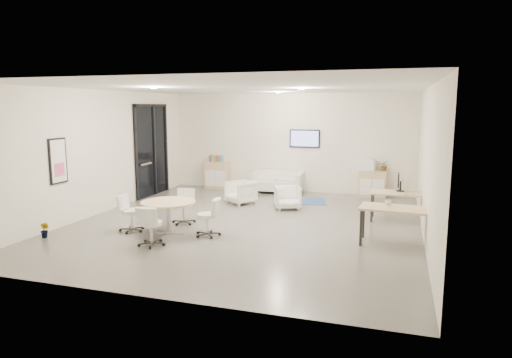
{
  "coord_description": "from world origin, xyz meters",
  "views": [
    {
      "loc": [
        3.41,
        -10.08,
        2.77
      ],
      "look_at": [
        0.13,
        0.4,
        1.02
      ],
      "focal_mm": 32.0,
      "sensor_mm": 36.0,
      "label": 1
    }
  ],
  "objects_px": {
    "sideboard_right": "(372,184)",
    "armchair_right": "(288,196)",
    "desk_front": "(397,211)",
    "sideboard_left": "(217,175)",
    "round_table": "(168,205)",
    "loveseat": "(278,183)",
    "armchair_left": "(241,191)",
    "desk_rear": "(400,195)"
  },
  "relations": [
    {
      "from": "sideboard_right",
      "to": "armchair_right",
      "type": "bearing_deg",
      "value": -131.08
    },
    {
      "from": "armchair_right",
      "to": "desk_front",
      "type": "bearing_deg",
      "value": -63.23
    },
    {
      "from": "sideboard_right",
      "to": "sideboard_left",
      "type": "bearing_deg",
      "value": -179.9
    },
    {
      "from": "sideboard_right",
      "to": "armchair_right",
      "type": "xyz_separation_m",
      "value": [
        -2.11,
        -2.42,
        -0.07
      ]
    },
    {
      "from": "sideboard_left",
      "to": "armchair_right",
      "type": "distance_m",
      "value": 3.9
    },
    {
      "from": "sideboard_left",
      "to": "round_table",
      "type": "distance_m",
      "value": 5.72
    },
    {
      "from": "desk_front",
      "to": "armchair_right",
      "type": "bearing_deg",
      "value": 143.35
    },
    {
      "from": "loveseat",
      "to": "armchair_left",
      "type": "xyz_separation_m",
      "value": [
        -0.59,
        -1.98,
        0.03
      ]
    },
    {
      "from": "sideboard_left",
      "to": "loveseat",
      "type": "distance_m",
      "value": 2.21
    },
    {
      "from": "sideboard_right",
      "to": "armchair_right",
      "type": "height_order",
      "value": "sideboard_right"
    },
    {
      "from": "armchair_right",
      "to": "desk_front",
      "type": "height_order",
      "value": "desk_front"
    },
    {
      "from": "desk_rear",
      "to": "sideboard_right",
      "type": "bearing_deg",
      "value": 104.73
    },
    {
      "from": "loveseat",
      "to": "round_table",
      "type": "xyz_separation_m",
      "value": [
        -1.06,
        -5.43,
        0.31
      ]
    },
    {
      "from": "sideboard_left",
      "to": "armchair_left",
      "type": "xyz_separation_m",
      "value": [
        1.61,
        -2.15,
        -0.09
      ]
    },
    {
      "from": "armchair_left",
      "to": "desk_rear",
      "type": "xyz_separation_m",
      "value": [
        4.37,
        -0.79,
        0.29
      ]
    },
    {
      "from": "armchair_left",
      "to": "round_table",
      "type": "bearing_deg",
      "value": -62.46
    },
    {
      "from": "sideboard_right",
      "to": "loveseat",
      "type": "relative_size",
      "value": 0.5
    },
    {
      "from": "desk_front",
      "to": "armchair_left",
      "type": "bearing_deg",
      "value": 151.92
    },
    {
      "from": "desk_rear",
      "to": "desk_front",
      "type": "distance_m",
      "value": 2.0
    },
    {
      "from": "sideboard_left",
      "to": "round_table",
      "type": "height_order",
      "value": "sideboard_left"
    },
    {
      "from": "desk_rear",
      "to": "desk_front",
      "type": "height_order",
      "value": "desk_front"
    },
    {
      "from": "sideboard_right",
      "to": "loveseat",
      "type": "xyz_separation_m",
      "value": [
        -2.97,
        -0.18,
        -0.09
      ]
    },
    {
      "from": "armchair_left",
      "to": "desk_rear",
      "type": "height_order",
      "value": "desk_rear"
    },
    {
      "from": "armchair_right",
      "to": "desk_rear",
      "type": "relative_size",
      "value": 0.5
    },
    {
      "from": "loveseat",
      "to": "armchair_right",
      "type": "bearing_deg",
      "value": -72.21
    },
    {
      "from": "sideboard_left",
      "to": "armchair_left",
      "type": "distance_m",
      "value": 2.69
    },
    {
      "from": "sideboard_left",
      "to": "desk_front",
      "type": "bearing_deg",
      "value": -39.83
    },
    {
      "from": "armchair_left",
      "to": "desk_rear",
      "type": "relative_size",
      "value": 0.52
    },
    {
      "from": "armchair_right",
      "to": "round_table",
      "type": "height_order",
      "value": "round_table"
    },
    {
      "from": "sideboard_left",
      "to": "desk_front",
      "type": "relative_size",
      "value": 0.6
    },
    {
      "from": "armchair_left",
      "to": "round_table",
      "type": "distance_m",
      "value": 3.49
    },
    {
      "from": "sideboard_left",
      "to": "desk_front",
      "type": "xyz_separation_m",
      "value": [
        5.93,
        -4.94,
        0.23
      ]
    },
    {
      "from": "sideboard_right",
      "to": "loveseat",
      "type": "height_order",
      "value": "sideboard_right"
    },
    {
      "from": "armchair_right",
      "to": "round_table",
      "type": "relative_size",
      "value": 0.58
    },
    {
      "from": "round_table",
      "to": "sideboard_right",
      "type": "bearing_deg",
      "value": 54.31
    },
    {
      "from": "loveseat",
      "to": "round_table",
      "type": "height_order",
      "value": "round_table"
    },
    {
      "from": "armchair_left",
      "to": "round_table",
      "type": "xyz_separation_m",
      "value": [
        -0.47,
        -3.45,
        0.28
      ]
    },
    {
      "from": "sideboard_right",
      "to": "round_table",
      "type": "bearing_deg",
      "value": -125.69
    },
    {
      "from": "desk_front",
      "to": "round_table",
      "type": "relative_size",
      "value": 1.28
    },
    {
      "from": "sideboard_left",
      "to": "round_table",
      "type": "xyz_separation_m",
      "value": [
        1.14,
        -5.6,
        0.19
      ]
    },
    {
      "from": "desk_rear",
      "to": "desk_front",
      "type": "xyz_separation_m",
      "value": [
        -0.05,
        -2.0,
        0.04
      ]
    },
    {
      "from": "sideboard_left",
      "to": "desk_front",
      "type": "height_order",
      "value": "sideboard_left"
    }
  ]
}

